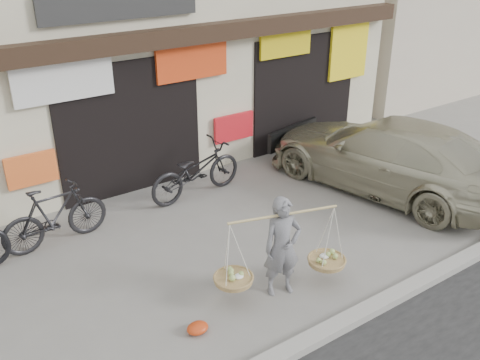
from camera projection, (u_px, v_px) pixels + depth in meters
ground at (229, 270)px, 8.55m from camera, size 70.00×70.00×0.00m
kerb at (312, 340)px, 7.04m from camera, size 70.00×0.25×0.12m
shophouse_block at (68, 2)px, 11.82m from camera, size 14.00×6.32×7.00m
street_vendor at (282, 251)px, 7.77m from camera, size 1.99×0.98×1.57m
bike_1 at (55, 216)px, 9.04m from camera, size 1.87×0.65×1.10m
bike_2 at (196, 171)px, 10.68m from camera, size 2.15×0.92×1.10m
suv at (387, 155)px, 10.92m from camera, size 3.13×5.45×1.49m
red_bag at (198, 328)px, 7.23m from camera, size 0.31×0.25×0.14m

